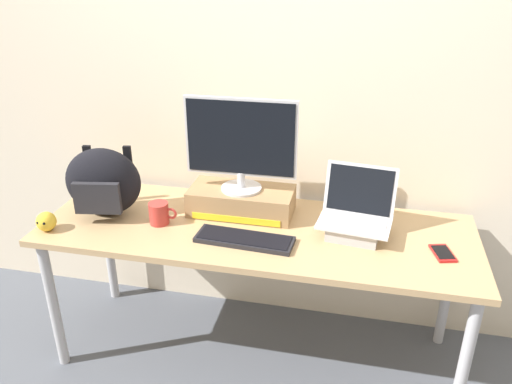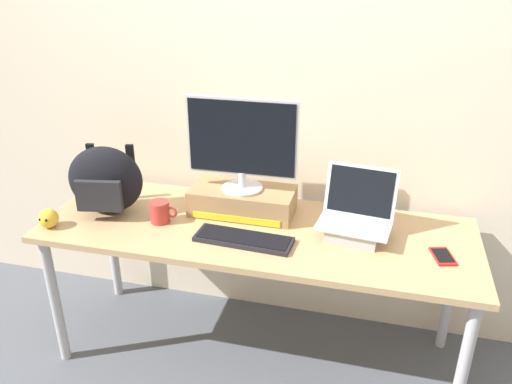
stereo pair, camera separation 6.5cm
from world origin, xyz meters
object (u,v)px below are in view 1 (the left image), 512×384
at_px(toner_box_yellow, 242,201).
at_px(cell_phone, 443,253).
at_px(coffee_mug, 159,213).
at_px(desktop_monitor, 241,144).
at_px(external_keyboard, 245,239).
at_px(messenger_backpack, 103,182).
at_px(plush_toy, 46,221).
at_px(open_laptop, 355,222).

relative_size(toner_box_yellow, cell_phone, 3.31).
height_order(coffee_mug, cell_phone, coffee_mug).
height_order(desktop_monitor, external_keyboard, desktop_monitor).
distance_m(messenger_backpack, plush_toy, 0.30).
xyz_separation_m(cell_phone, plush_toy, (-1.73, -0.17, 0.04)).
height_order(coffee_mug, plush_toy, coffee_mug).
height_order(toner_box_yellow, messenger_backpack, messenger_backpack).
xyz_separation_m(toner_box_yellow, cell_phone, (0.91, -0.19, -0.06)).
bearing_deg(open_laptop, messenger_backpack, -170.01).
bearing_deg(open_laptop, coffee_mug, -166.84).
bearing_deg(external_keyboard, desktop_monitor, 109.96).
distance_m(coffee_mug, plush_toy, 0.50).
distance_m(toner_box_yellow, external_keyboard, 0.28).
relative_size(desktop_monitor, plush_toy, 5.81).
xyz_separation_m(desktop_monitor, cell_phone, (0.91, -0.19, -0.35)).
bearing_deg(desktop_monitor, open_laptop, -10.74).
bearing_deg(desktop_monitor, coffee_mug, -152.59).
bearing_deg(plush_toy, coffee_mug, 20.01).
relative_size(open_laptop, cell_phone, 2.28).
xyz_separation_m(external_keyboard, coffee_mug, (-0.42, 0.08, 0.04)).
bearing_deg(cell_phone, desktop_monitor, 153.26).
distance_m(messenger_backpack, cell_phone, 1.55).
relative_size(open_laptop, external_keyboard, 0.78).
bearing_deg(toner_box_yellow, desktop_monitor, -88.69).
bearing_deg(coffee_mug, cell_phone, -0.08).
relative_size(desktop_monitor, cell_phone, 3.49).
xyz_separation_m(toner_box_yellow, plush_toy, (-0.82, -0.36, -0.02)).
height_order(toner_box_yellow, coffee_mug, toner_box_yellow).
relative_size(external_keyboard, messenger_backpack, 1.15).
bearing_deg(desktop_monitor, cell_phone, -12.61).
height_order(desktop_monitor, plush_toy, desktop_monitor).
relative_size(desktop_monitor, external_keyboard, 1.19).
distance_m(desktop_monitor, cell_phone, 0.99).
relative_size(messenger_backpack, plush_toy, 4.26).
xyz_separation_m(open_laptop, external_keyboard, (-0.46, -0.17, -0.05)).
relative_size(open_laptop, messenger_backpack, 0.89).
bearing_deg(messenger_backpack, plush_toy, -142.56).
xyz_separation_m(external_keyboard, messenger_backpack, (-0.71, 0.11, 0.15)).
bearing_deg(external_keyboard, messenger_backpack, 174.40).
distance_m(coffee_mug, cell_phone, 1.26).
xyz_separation_m(toner_box_yellow, external_keyboard, (0.08, -0.27, -0.05)).
bearing_deg(messenger_backpack, desktop_monitor, 3.08).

